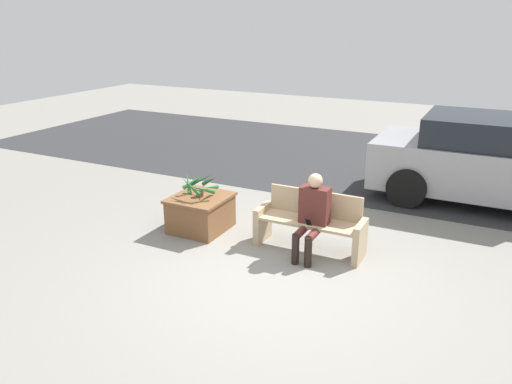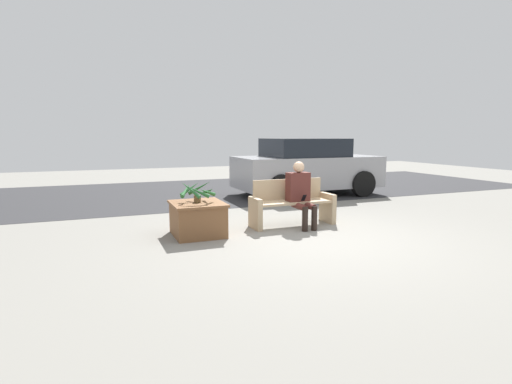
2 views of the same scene
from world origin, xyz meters
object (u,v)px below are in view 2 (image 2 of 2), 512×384
object	(u,v)px
parked_car	(306,167)
bench	(292,203)
planter_box	(198,218)
potted_plant	(197,191)
person_seated	(300,191)

from	to	relation	value
parked_car	bench	bearing A→B (deg)	-122.90
planter_box	parked_car	world-z (taller)	parked_car
planter_box	potted_plant	world-z (taller)	potted_plant
planter_box	parked_car	xyz separation A→B (m)	(3.90, 3.36, 0.48)
person_seated	planter_box	bearing A→B (deg)	178.00
bench	planter_box	size ratio (longest dim) A/B	1.75
potted_plant	bench	bearing A→B (deg)	3.53
bench	person_seated	size ratio (longest dim) A/B	1.33
bench	planter_box	world-z (taller)	bench
potted_plant	parked_car	size ratio (longest dim) A/B	0.15
planter_box	parked_car	distance (m)	5.17
person_seated	parked_car	world-z (taller)	parked_car
potted_plant	person_seated	bearing A→B (deg)	-2.03
bench	parked_car	size ratio (longest dim) A/B	0.40
planter_box	bench	bearing A→B (deg)	3.56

